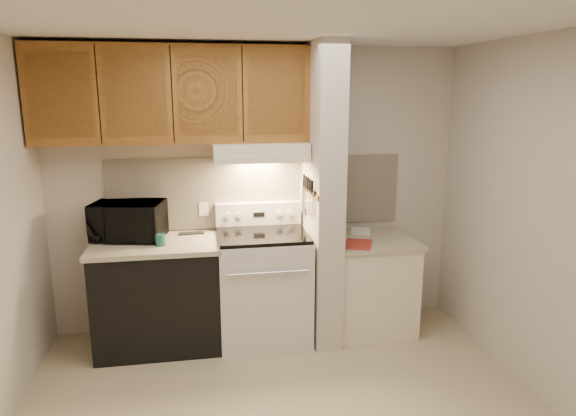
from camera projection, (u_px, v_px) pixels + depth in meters
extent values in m
plane|color=#BBAD89|center=(286.00, 416.00, 3.41)|extent=(3.60, 3.60, 0.00)
plane|color=white|center=(285.00, 20.00, 2.86)|extent=(3.60, 3.60, 0.00)
cube|color=beige|center=(257.00, 190.00, 4.58)|extent=(3.60, 2.50, 0.02)
cube|color=beige|center=(550.00, 223.00, 3.44)|extent=(0.02, 3.00, 2.50)
cube|color=#F3E7CC|center=(258.00, 192.00, 4.57)|extent=(2.60, 0.02, 0.63)
cube|color=silver|center=(263.00, 288.00, 4.42)|extent=(0.76, 0.65, 0.92)
cube|color=black|center=(268.00, 297.00, 4.11)|extent=(0.50, 0.01, 0.30)
cylinder|color=silver|center=(269.00, 273.00, 4.02)|extent=(0.65, 0.02, 0.02)
cube|color=black|center=(263.00, 235.00, 4.32)|extent=(0.74, 0.64, 0.03)
cube|color=silver|center=(259.00, 213.00, 4.56)|extent=(0.76, 0.08, 0.20)
cube|color=black|center=(259.00, 215.00, 4.52)|extent=(0.10, 0.01, 0.04)
cylinder|color=silver|center=(227.00, 216.00, 4.47)|extent=(0.05, 0.02, 0.05)
cylinder|color=silver|center=(239.00, 215.00, 4.49)|extent=(0.05, 0.02, 0.05)
cylinder|color=silver|center=(279.00, 214.00, 4.55)|extent=(0.05, 0.02, 0.05)
cylinder|color=silver|center=(290.00, 213.00, 4.57)|extent=(0.05, 0.02, 0.05)
cube|color=black|center=(159.00, 297.00, 4.29)|extent=(1.00, 0.63, 0.87)
cube|color=#B9AF92|center=(156.00, 245.00, 4.19)|extent=(1.04, 0.67, 0.04)
cube|color=black|center=(192.00, 233.00, 4.42)|extent=(0.22, 0.08, 0.01)
cylinder|color=#1A5A4B|center=(161.00, 240.00, 4.09)|extent=(0.09, 0.09, 0.09)
cube|color=#F3E6CE|center=(204.00, 209.00, 4.51)|extent=(0.08, 0.01, 0.12)
imported|color=black|center=(128.00, 221.00, 4.25)|extent=(0.63, 0.49, 0.31)
cube|color=beige|center=(322.00, 196.00, 4.33)|extent=(0.22, 0.70, 2.50)
cube|color=brown|center=(309.00, 191.00, 4.30)|extent=(0.01, 0.70, 0.04)
cube|color=black|center=(309.00, 189.00, 4.24)|extent=(0.02, 0.42, 0.04)
cube|color=silver|center=(312.00, 205.00, 4.12)|extent=(0.01, 0.03, 0.16)
cylinder|color=black|center=(312.00, 187.00, 4.08)|extent=(0.02, 0.02, 0.10)
cube|color=silver|center=(310.00, 205.00, 4.18)|extent=(0.01, 0.04, 0.18)
cylinder|color=black|center=(310.00, 185.00, 4.16)|extent=(0.02, 0.02, 0.10)
cube|color=silver|center=(308.00, 204.00, 4.25)|extent=(0.01, 0.04, 0.20)
cylinder|color=black|center=(308.00, 183.00, 4.24)|extent=(0.02, 0.02, 0.10)
cube|color=silver|center=(306.00, 199.00, 4.33)|extent=(0.01, 0.04, 0.16)
cylinder|color=black|center=(306.00, 182.00, 4.30)|extent=(0.02, 0.02, 0.10)
cube|color=silver|center=(304.00, 198.00, 4.43)|extent=(0.01, 0.04, 0.18)
cylinder|color=black|center=(304.00, 180.00, 4.39)|extent=(0.02, 0.02, 0.10)
cube|color=slate|center=(303.00, 196.00, 4.47)|extent=(0.03, 0.11, 0.27)
cube|color=#F3E6CE|center=(371.00, 287.00, 4.59)|extent=(0.70, 0.60, 0.81)
cube|color=#B9AF92|center=(373.00, 241.00, 4.50)|extent=(0.74, 0.64, 0.04)
cube|color=#B13026|center=(358.00, 244.00, 4.32)|extent=(0.32, 0.36, 0.01)
cube|color=white|center=(361.00, 231.00, 4.65)|extent=(0.20, 0.16, 0.04)
cube|color=#F3E6CE|center=(260.00, 151.00, 4.28)|extent=(0.78, 0.44, 0.15)
cube|color=#F3E6CE|center=(263.00, 160.00, 4.09)|extent=(0.78, 0.04, 0.06)
cube|color=brown|center=(173.00, 95.00, 4.11)|extent=(2.18, 0.33, 0.77)
cube|color=brown|center=(60.00, 95.00, 3.82)|extent=(0.46, 0.01, 0.63)
cube|color=black|center=(98.00, 95.00, 3.86)|extent=(0.01, 0.01, 0.73)
cube|color=brown|center=(136.00, 95.00, 3.91)|extent=(0.46, 0.01, 0.63)
cube|color=black|center=(172.00, 95.00, 3.95)|extent=(0.01, 0.01, 0.73)
cube|color=brown|center=(208.00, 95.00, 4.00)|extent=(0.46, 0.01, 0.63)
cube|color=black|center=(243.00, 95.00, 4.04)|extent=(0.01, 0.01, 0.73)
cube|color=brown|center=(277.00, 95.00, 4.09)|extent=(0.46, 0.01, 0.63)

